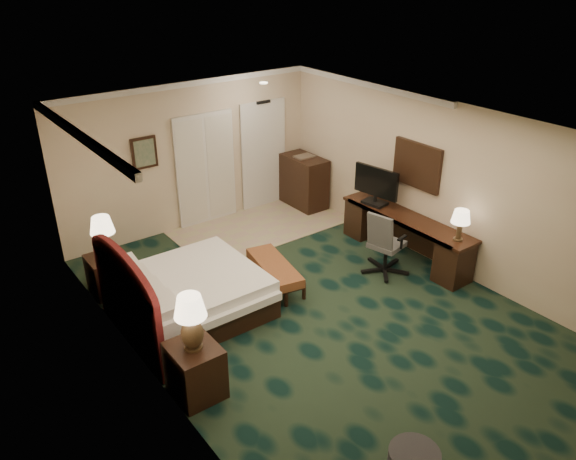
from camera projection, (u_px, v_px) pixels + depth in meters
floor at (322, 313)px, 8.07m from camera, size 5.00×7.50×0.00m
ceiling at (328, 131)px, 6.87m from camera, size 5.00×7.50×0.00m
wall_back at (191, 156)px, 10.16m from camera, size 5.00×0.00×2.70m
wall_left at (150, 290)px, 6.13m from camera, size 0.00×7.50×2.70m
wall_right at (446, 187)px, 8.81m from camera, size 0.00×7.50×2.70m
crown_molding at (328, 135)px, 6.89m from camera, size 5.00×7.50×0.10m
tile_patch at (260, 226)px, 10.63m from camera, size 3.20×1.70×0.01m
headboard at (127, 298)px, 7.17m from camera, size 0.12×2.00×1.40m
entry_door at (263, 156)px, 11.10m from camera, size 1.02×0.06×2.18m
closet_doors at (206, 169)px, 10.40m from camera, size 1.20×0.06×2.10m
wall_art at (144, 153)px, 9.54m from camera, size 0.45×0.06×0.55m
wall_mirror at (417, 165)px, 9.13m from camera, size 0.05×0.95×0.75m
bed at (192, 294)px, 7.98m from camera, size 1.87×1.74×0.59m
nightstand_near at (195, 370)px, 6.48m from camera, size 0.53×0.61×0.66m
nightstand_far at (106, 275)px, 8.46m from camera, size 0.48×0.55×0.59m
lamp_near at (191, 323)px, 6.17m from camera, size 0.42×0.42×0.69m
lamp_far at (104, 238)px, 8.17m from camera, size 0.45×0.45×0.67m
bed_bench at (274, 275)px, 8.61m from camera, size 0.67×1.31×0.42m
desk at (405, 237)px, 9.43m from camera, size 0.55×2.55×0.73m
tv at (376, 186)px, 9.60m from camera, size 0.21×0.86×0.67m
desk_lamp at (460, 225)px, 8.41m from camera, size 0.34×0.34×0.51m
desk_chair at (387, 241)px, 8.89m from camera, size 0.75×0.72×1.10m
minibar at (304, 182)px, 11.31m from camera, size 0.54×0.97×1.03m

